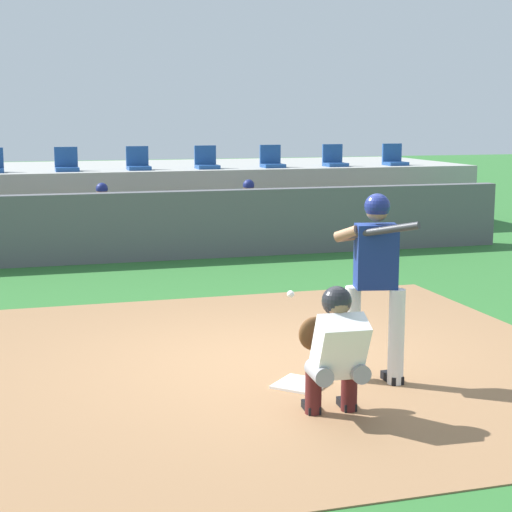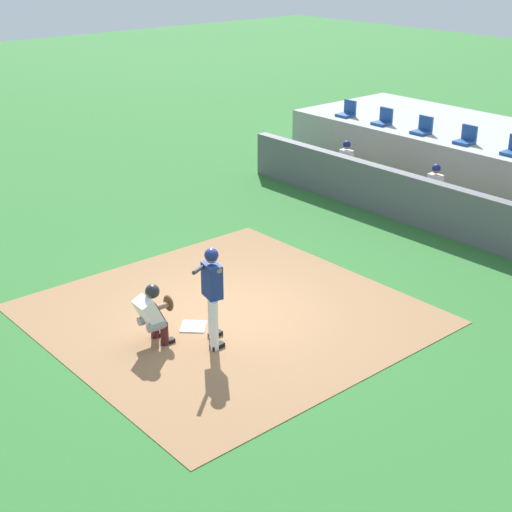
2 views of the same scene
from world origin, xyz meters
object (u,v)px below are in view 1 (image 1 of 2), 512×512
at_px(stadium_seat_5, 207,162).
at_px(stadium_seat_6, 272,161).
at_px(batter_at_plate, 375,276).
at_px(stadium_seat_3, 67,164).
at_px(catcher_crouched, 335,347).
at_px(dugout_player_1, 103,218).
at_px(dugout_player_2, 250,213).
at_px(stadium_seat_7, 334,160).
at_px(home_plate, 301,384).
at_px(stadium_seat_4, 138,163).
at_px(stadium_seat_8, 394,159).

height_order(stadium_seat_5, stadium_seat_6, same).
height_order(batter_at_plate, stadium_seat_6, stadium_seat_6).
height_order(stadium_seat_3, stadium_seat_5, same).
xyz_separation_m(catcher_crouched, dugout_player_1, (-0.95, 8.97, 0.07)).
relative_size(batter_at_plate, stadium_seat_5, 3.76).
height_order(dugout_player_2, stadium_seat_7, stadium_seat_7).
distance_m(catcher_crouched, stadium_seat_5, 11.14).
relative_size(home_plate, stadium_seat_5, 0.92).
xyz_separation_m(stadium_seat_4, stadium_seat_5, (1.44, 0.00, 0.00)).
relative_size(home_plate, stadium_seat_4, 0.92).
height_order(dugout_player_1, stadium_seat_5, stadium_seat_5).
distance_m(stadium_seat_7, stadium_seat_8, 1.44).
relative_size(dugout_player_1, stadium_seat_4, 2.71).
bearing_deg(stadium_seat_6, batter_at_plate, -102.10).
bearing_deg(catcher_crouched, batter_at_plate, 47.51).
bearing_deg(stadium_seat_4, batter_at_plate, -86.15).
xyz_separation_m(stadium_seat_3, stadium_seat_6, (4.33, 0.00, 0.00)).
bearing_deg(stadium_seat_4, stadium_seat_6, 0.00).
relative_size(stadium_seat_4, stadium_seat_5, 1.00).
distance_m(stadium_seat_4, stadium_seat_5, 1.44).
distance_m(dugout_player_2, stadium_seat_4, 2.87).
bearing_deg(stadium_seat_3, stadium_seat_8, 0.00).
xyz_separation_m(dugout_player_1, stadium_seat_5, (2.39, 2.03, 0.86)).
height_order(home_plate, stadium_seat_6, stadium_seat_6).
relative_size(catcher_crouched, stadium_seat_8, 3.44).
bearing_deg(stadium_seat_3, batter_at_plate, -78.24).
xyz_separation_m(dugout_player_1, stadium_seat_7, (5.28, 2.03, 0.86)).
relative_size(dugout_player_2, stadium_seat_8, 2.71).
bearing_deg(stadium_seat_7, catcher_crouched, -111.48).
bearing_deg(stadium_seat_4, stadium_seat_3, 180.00).
xyz_separation_m(dugout_player_1, stadium_seat_6, (3.84, 2.03, 0.86)).
relative_size(dugout_player_2, stadium_seat_6, 2.71).
xyz_separation_m(catcher_crouched, stadium_seat_4, (-0.00, 11.00, 0.93)).
xyz_separation_m(catcher_crouched, stadium_seat_6, (2.89, 11.00, 0.93)).
relative_size(batter_at_plate, stadium_seat_3, 3.76).
bearing_deg(home_plate, stadium_seat_8, 60.42).
height_order(catcher_crouched, stadium_seat_6, stadium_seat_6).
xyz_separation_m(batter_at_plate, stadium_seat_7, (3.64, 10.25, 0.50)).
height_order(dugout_player_1, stadium_seat_8, stadium_seat_8).
bearing_deg(dugout_player_1, stadium_seat_6, 27.92).
distance_m(home_plate, stadium_seat_5, 10.39).
xyz_separation_m(stadium_seat_6, stadium_seat_8, (2.89, 0.00, 0.00)).
relative_size(stadium_seat_3, stadium_seat_5, 1.00).
relative_size(home_plate, stadium_seat_6, 0.92).
distance_m(home_plate, stadium_seat_7, 11.17).
relative_size(home_plate, stadium_seat_3, 0.92).
relative_size(stadium_seat_4, stadium_seat_6, 1.00).
relative_size(dugout_player_1, stadium_seat_6, 2.71).
height_order(home_plate, batter_at_plate, batter_at_plate).
distance_m(stadium_seat_4, stadium_seat_6, 2.89).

